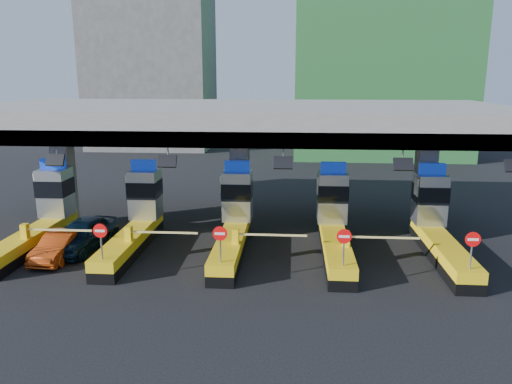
{
  "coord_description": "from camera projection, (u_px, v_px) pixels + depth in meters",
  "views": [
    {
      "loc": [
        2.9,
        -23.79,
        8.5
      ],
      "look_at": [
        1.12,
        0.0,
        2.92
      ],
      "focal_mm": 35.0,
      "sensor_mm": 36.0,
      "label": 1
    }
  ],
  "objects": [
    {
      "name": "toll_lane_far_right",
      "position": [
        437.0,
        224.0,
        24.47
      ],
      "size": [
        4.43,
        8.0,
        4.16
      ],
      "color": "black",
      "rests_on": "ground"
    },
    {
      "name": "red_car",
      "position": [
        60.0,
        246.0,
        23.66
      ],
      "size": [
        1.48,
        3.89,
        1.27
      ],
      "primitive_type": "imported",
      "rotation": [
        0.0,
        0.0,
        -0.04
      ],
      "color": "#A1340C",
      "rests_on": "ground"
    },
    {
      "name": "toll_lane_center",
      "position": [
        234.0,
        220.0,
        25.2
      ],
      "size": [
        4.43,
        8.0,
        4.16
      ],
      "color": "black",
      "rests_on": "ground"
    },
    {
      "name": "bg_building_concrete",
      "position": [
        152.0,
        71.0,
        59.17
      ],
      "size": [
        14.0,
        10.0,
        18.0
      ],
      "primitive_type": "cube",
      "color": "#4C4C49",
      "rests_on": "ground"
    },
    {
      "name": "toll_lane_right",
      "position": [
        334.0,
        222.0,
        24.84
      ],
      "size": [
        4.43,
        8.0,
        4.16
      ],
      "color": "black",
      "rests_on": "ground"
    },
    {
      "name": "toll_canopy",
      "position": [
        239.0,
        121.0,
        26.64
      ],
      "size": [
        28.0,
        12.09,
        7.0
      ],
      "color": "slate",
      "rests_on": "ground"
    },
    {
      "name": "van",
      "position": [
        83.0,
        234.0,
        24.82
      ],
      "size": [
        2.53,
        4.88,
        1.59
      ],
      "primitive_type": "imported",
      "rotation": [
        0.0,
        0.0,
        -0.15
      ],
      "color": "black",
      "rests_on": "ground"
    },
    {
      "name": "ground",
      "position": [
        234.0,
        248.0,
        25.25
      ],
      "size": [
        120.0,
        120.0,
        0.0
      ],
      "primitive_type": "plane",
      "color": "black",
      "rests_on": "ground"
    },
    {
      "name": "bg_building_scaffold",
      "position": [
        382.0,
        22.0,
        52.26
      ],
      "size": [
        18.0,
        12.0,
        28.0
      ],
      "primitive_type": "cube",
      "color": "#1E5926",
      "rests_on": "ground"
    },
    {
      "name": "toll_lane_far_left",
      "position": [
        43.0,
        216.0,
        25.92
      ],
      "size": [
        4.43,
        8.0,
        4.16
      ],
      "color": "black",
      "rests_on": "ground"
    },
    {
      "name": "toll_lane_left",
      "position": [
        138.0,
        218.0,
        25.56
      ],
      "size": [
        4.43,
        8.0,
        4.16
      ],
      "color": "black",
      "rests_on": "ground"
    }
  ]
}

